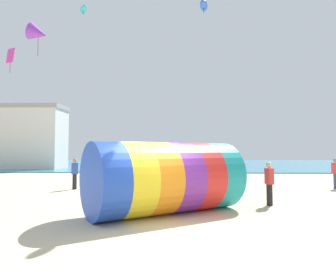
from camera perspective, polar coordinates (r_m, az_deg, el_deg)
The scene contains 11 objects.
ground_plane at distance 9.64m, azimuth -1.73°, elevation -16.29°, with size 120.00×120.00×0.00m, color beige.
sea at distance 49.30m, azimuth 1.54°, elevation -5.62°, with size 120.00×40.00×0.10m, color teal.
giant_inflatable_tube at distance 10.70m, azimuth -0.32°, elevation -8.20°, with size 5.89×5.06×2.50m.
kite_handler at distance 12.88m, azimuth 18.74°, elevation -8.76°, with size 0.31×0.40×1.74m.
kite_cyan_parafoil at distance 26.73m, azimuth -15.80°, elevation 22.01°, with size 1.16×1.38×0.70m.
kite_magenta_diamond at distance 17.77m, azimuth -27.82°, elevation 13.09°, with size 0.53×0.34×1.29m.
kite_blue_parafoil at distance 14.98m, azimuth 6.83°, elevation 23.21°, with size 0.49×0.99×0.48m.
kite_purple_delta at distance 23.60m, azimuth -23.47°, elevation 17.27°, with size 1.55×1.25×2.37m.
bystander_near_water at distance 20.10m, azimuth 29.28°, elevation -6.40°, with size 0.37×0.24×1.77m.
bystander_mid_beach at distance 18.07m, azimuth -17.35°, elevation -7.08°, with size 0.41×0.32×1.76m.
promenade_building at distance 41.19m, azimuth -28.52°, elevation -0.46°, with size 14.16×4.22×7.67m.
Camera 1 is at (0.65, -9.37, 2.20)m, focal length 32.00 mm.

